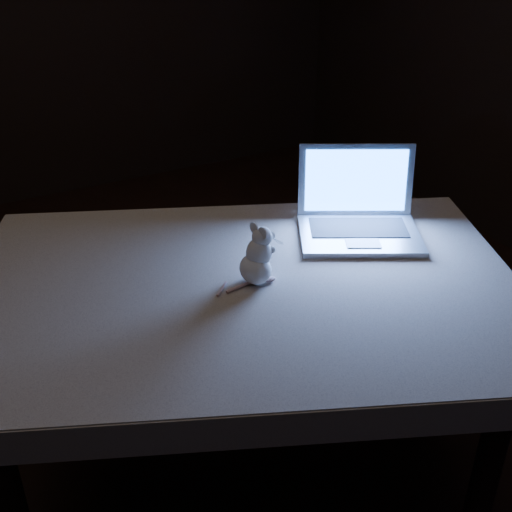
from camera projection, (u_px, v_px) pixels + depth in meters
floor at (172, 458)px, 2.26m from camera, size 5.00×5.00×0.00m
table at (246, 392)px, 1.98m from camera, size 1.71×1.44×0.78m
tablecloth at (272, 289)px, 1.85m from camera, size 1.86×1.68×0.09m
laptop at (362, 201)px, 1.96m from camera, size 0.49×0.47×0.25m
plush_mouse at (255, 255)px, 1.75m from camera, size 0.17×0.17×0.17m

